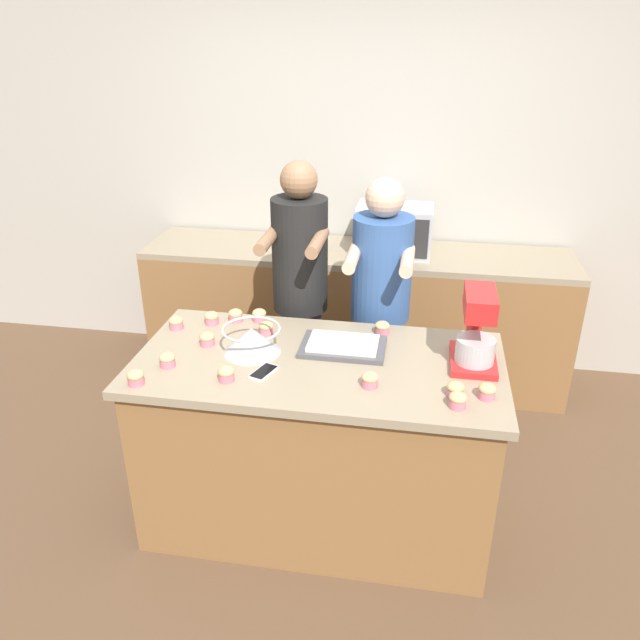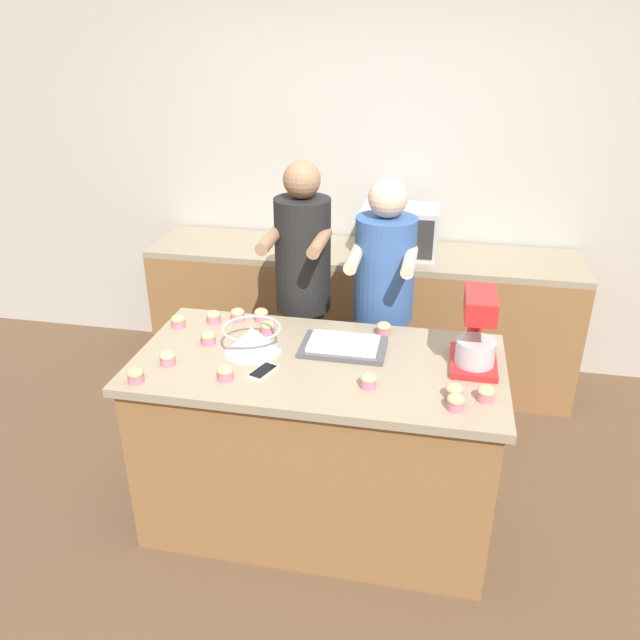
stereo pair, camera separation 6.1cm
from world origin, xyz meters
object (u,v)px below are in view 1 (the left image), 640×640
(cupcake_9, at_px, (370,380))
(cupcake_7, at_px, (176,323))
(microwave_oven, at_px, (394,230))
(cupcake_0, at_px, (455,389))
(person_left, at_px, (300,303))
(cupcake_4, at_px, (207,339))
(cell_phone, at_px, (264,372))
(cupcake_13, at_px, (167,360))
(stand_mixer, at_px, (476,332))
(baking_tray, at_px, (343,346))
(cupcake_6, at_px, (136,377))
(cupcake_8, at_px, (487,391))
(person_right, at_px, (380,316))
(cupcake_11, at_px, (236,315))
(cupcake_2, at_px, (382,328))
(cupcake_3, at_px, (458,400))
(cupcake_1, at_px, (266,328))
(cupcake_12, at_px, (212,318))
(mixing_bowl, at_px, (252,339))
(cupcake_5, at_px, (259,315))
(cupcake_10, at_px, (226,374))

(cupcake_9, bearing_deg, cupcake_7, 159.13)
(microwave_oven, distance_m, cupcake_0, 1.69)
(person_left, relative_size, cupcake_4, 23.15)
(cell_phone, distance_m, cupcake_13, 0.43)
(stand_mixer, bearing_deg, baking_tray, 176.64)
(cupcake_6, bearing_deg, cupcake_9, 8.80)
(person_left, xyz_separation_m, cupcake_8, (0.94, -0.84, 0.05))
(microwave_oven, bearing_deg, stand_mixer, -71.79)
(person_right, xyz_separation_m, cupcake_11, (-0.71, -0.32, 0.09))
(person_right, distance_m, cupcake_2, 0.35)
(baking_tray, xyz_separation_m, cupcake_3, (0.51, -0.40, 0.01))
(cupcake_13, bearing_deg, cupcake_7, 105.92)
(cupcake_1, xyz_separation_m, cupcake_2, (0.55, 0.10, 0.00))
(cupcake_0, height_order, cupcake_8, same)
(cupcake_6, xyz_separation_m, cupcake_12, (0.12, 0.61, 0.00))
(cupcake_1, height_order, cupcake_12, same)
(mixing_bowl, xyz_separation_m, cupcake_0, (0.91, -0.23, -0.03))
(baking_tray, distance_m, cupcake_0, 0.60)
(cupcake_6, relative_size, cupcake_7, 1.00)
(stand_mixer, distance_m, cupcake_5, 1.09)
(cupcake_5, xyz_separation_m, cupcake_10, (0.01, -0.59, 0.00))
(cupcake_7, bearing_deg, stand_mixer, -4.34)
(microwave_oven, height_order, cupcake_10, microwave_oven)
(cupcake_0, bearing_deg, cupcake_1, 155.06)
(person_left, distance_m, cupcake_11, 0.42)
(baking_tray, distance_m, cupcake_8, 0.70)
(cupcake_4, bearing_deg, cupcake_2, 17.90)
(cupcake_0, distance_m, cupcake_10, 0.95)
(cupcake_8, bearing_deg, cupcake_0, -175.86)
(cupcake_3, bearing_deg, cupcake_5, 146.97)
(cupcake_7, height_order, cupcake_11, same)
(microwave_oven, xyz_separation_m, cupcake_13, (-0.88, -1.61, -0.15))
(cupcake_8, distance_m, cupcake_11, 1.31)
(stand_mixer, relative_size, microwave_oven, 0.73)
(mixing_bowl, distance_m, cupcake_1, 0.19)
(mixing_bowl, xyz_separation_m, cupcake_3, (0.92, -0.31, -0.03))
(mixing_bowl, distance_m, baking_tray, 0.42)
(cupcake_13, bearing_deg, cupcake_0, -1.58)
(cupcake_12, bearing_deg, cupcake_2, 2.31)
(mixing_bowl, relative_size, cupcake_2, 3.80)
(mixing_bowl, distance_m, cupcake_8, 1.06)
(microwave_oven, height_order, cupcake_8, microwave_oven)
(person_left, xyz_separation_m, cupcake_11, (-0.27, -0.32, 0.05))
(cell_phone, xyz_separation_m, cupcake_2, (0.47, 0.47, 0.03))
(baking_tray, bearing_deg, cell_phone, -138.13)
(cupcake_5, bearing_deg, cupcake_2, -3.51)
(baking_tray, height_order, cupcake_13, cupcake_13)
(mixing_bowl, bearing_deg, cupcake_3, -18.37)
(cupcake_6, xyz_separation_m, cupcake_10, (0.36, 0.09, 0.00))
(microwave_oven, xyz_separation_m, cupcake_6, (-0.95, -1.78, -0.15))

